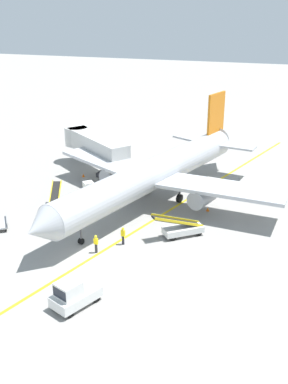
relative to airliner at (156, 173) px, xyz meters
The scene contains 12 objects.
ground_plane 14.55m from the airliner, 94.15° to the right, with size 300.00×300.00×0.00m, color gray.
taxi_line_yellow 9.73m from the airliner, 91.00° to the right, with size 0.30×80.00×0.01m, color yellow.
airliner is the anchor object (origin of this frame).
jet_bridge 13.63m from the airliner, 145.24° to the left, with size 11.74×9.67×4.85m.
pushback_tug 20.44m from the airliner, 89.44° to the right, with size 3.16×4.06×2.20m.
baggage_tug_near_wing 7.76m from the airliner, 164.40° to the right, with size 2.61×2.62×2.10m.
belt_loader_forward_hold 8.86m from the airliner, 55.47° to the right, with size 4.65×4.16×2.59m.
belt_loader_aft_hold 11.33m from the airliner, 145.98° to the right, with size 3.01×5.11×2.59m.
ground_crew_marshaller 12.89m from the airliner, 96.98° to the right, with size 0.36×0.24×1.70m.
ground_crew_wing_walker 10.66m from the airliner, 89.12° to the right, with size 0.36×0.24×1.70m.
safety_cone_nose_left 6.80m from the airliner, ahead, with size 0.36×0.36×0.44m, color orange.
safety_cone_nose_right 12.48m from the airliner, 156.98° to the left, with size 0.36×0.36×0.44m, color orange.
Camera 1 is at (15.20, -31.45, 20.42)m, focal length 43.76 mm.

